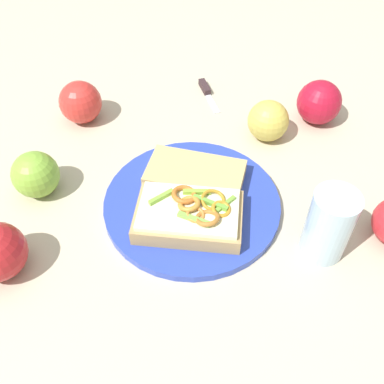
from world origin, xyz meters
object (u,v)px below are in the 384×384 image
object	(u,v)px
apple_3	(80,102)
apple_1	(268,121)
sandwich	(190,215)
plate	(192,203)
drinking_glass	(329,225)
bread_slice_side	(195,175)
knife	(207,91)
apple_0	(319,102)
apple_5	(36,175)

from	to	relation	value
apple_3	apple_1	bearing A→B (deg)	-122.18
sandwich	apple_3	distance (m)	0.33
plate	drinking_glass	world-z (taller)	drinking_glass
bread_slice_side	knife	distance (m)	0.26
bread_slice_side	apple_0	size ratio (longest dim) A/B	1.88
apple_1	sandwich	bearing A→B (deg)	123.02
apple_3	apple_5	world-z (taller)	apple_3
plate	apple_0	xyz separation A→B (m)	(0.11, -0.30, 0.03)
plate	knife	bearing A→B (deg)	-29.38
sandwich	knife	distance (m)	0.35
sandwich	apple_0	xyz separation A→B (m)	(0.14, -0.33, 0.01)
sandwich	apple_0	world-z (taller)	apple_0
sandwich	bread_slice_side	size ratio (longest dim) A/B	1.20
sandwich	drinking_glass	world-z (taller)	drinking_glass
apple_5	knife	world-z (taller)	apple_5
plate	apple_5	size ratio (longest dim) A/B	3.70
apple_3	knife	size ratio (longest dim) A/B	0.74
sandwich	bread_slice_side	world-z (taller)	sandwich
bread_slice_side	apple_5	size ratio (longest dim) A/B	2.06
bread_slice_side	knife	bearing A→B (deg)	-81.31
apple_5	drinking_glass	world-z (taller)	drinking_glass
apple_0	drinking_glass	size ratio (longest dim) A/B	0.73
drinking_glass	apple_3	bearing A→B (deg)	28.99
apple_0	apple_5	world-z (taller)	apple_0
apple_0	apple_3	bearing A→B (deg)	66.03
sandwich	apple_5	distance (m)	0.26
apple_0	sandwich	bearing A→B (deg)	113.87
apple_0	apple_5	distance (m)	0.52
apple_0	apple_3	distance (m)	0.44
apple_0	apple_3	world-z (taller)	apple_0
plate	knife	size ratio (longest dim) A/B	2.60
apple_0	knife	xyz separation A→B (m)	(0.16, 0.15, -0.04)
sandwich	apple_1	world-z (taller)	apple_1
apple_3	knife	bearing A→B (deg)	-94.34
apple_0	knife	distance (m)	0.23
sandwich	apple_5	bearing A→B (deg)	-11.17
plate	drinking_glass	size ratio (longest dim) A/B	2.48
apple_0	apple_5	size ratio (longest dim) A/B	1.09
apple_3	apple_5	size ratio (longest dim) A/B	1.06
bread_slice_side	drinking_glass	world-z (taller)	drinking_glass
drinking_glass	knife	bearing A→B (deg)	-1.43
apple_5	apple_1	bearing A→B (deg)	-94.27
apple_1	drinking_glass	world-z (taller)	drinking_glass
bread_slice_side	apple_5	bearing A→B (deg)	16.56
plate	bread_slice_side	xyz separation A→B (m)	(0.04, -0.02, 0.02)
plate	knife	world-z (taller)	same
plate	apple_1	world-z (taller)	apple_1
apple_0	drinking_glass	world-z (taller)	drinking_glass
apple_0	apple_3	xyz separation A→B (m)	(0.18, 0.41, -0.00)
apple_3	knife	xyz separation A→B (m)	(-0.02, -0.25, -0.03)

